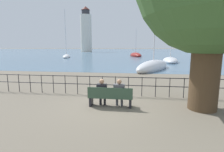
{
  "coord_description": "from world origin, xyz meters",
  "views": [
    {
      "loc": [
        1.09,
        -7.41,
        2.61
      ],
      "look_at": [
        0.0,
        0.5,
        1.29
      ],
      "focal_mm": 28.0,
      "sensor_mm": 36.0,
      "label": 1
    }
  ],
  "objects_px": {
    "seated_person_right": "(119,92)",
    "harbor_lighthouse": "(86,31)",
    "seated_person_left": "(102,91)",
    "park_bench": "(110,97)",
    "sailboat_2": "(170,60)",
    "sailboat_4": "(66,56)",
    "sailboat_0": "(153,67)",
    "sailboat_1": "(136,55)"
  },
  "relations": [
    {
      "from": "seated_person_right",
      "to": "harbor_lighthouse",
      "type": "distance_m",
      "value": 94.23
    },
    {
      "from": "harbor_lighthouse",
      "to": "seated_person_left",
      "type": "bearing_deg",
      "value": -73.55
    },
    {
      "from": "park_bench",
      "to": "harbor_lighthouse",
      "type": "distance_m",
      "value": 94.22
    },
    {
      "from": "sailboat_2",
      "to": "park_bench",
      "type": "bearing_deg",
      "value": -99.75
    },
    {
      "from": "park_bench",
      "to": "harbor_lighthouse",
      "type": "height_order",
      "value": "harbor_lighthouse"
    },
    {
      "from": "park_bench",
      "to": "sailboat_4",
      "type": "distance_m",
      "value": 38.94
    },
    {
      "from": "seated_person_right",
      "to": "sailboat_2",
      "type": "height_order",
      "value": "sailboat_2"
    },
    {
      "from": "park_bench",
      "to": "sailboat_0",
      "type": "relative_size",
      "value": 0.16
    },
    {
      "from": "sailboat_2",
      "to": "harbor_lighthouse",
      "type": "xyz_separation_m",
      "value": [
        -33.9,
        65.12,
        11.16
      ]
    },
    {
      "from": "sailboat_1",
      "to": "harbor_lighthouse",
      "type": "xyz_separation_m",
      "value": [
        -27.78,
        45.82,
        11.15
      ]
    },
    {
      "from": "park_bench",
      "to": "sailboat_4",
      "type": "height_order",
      "value": "sailboat_4"
    },
    {
      "from": "seated_person_right",
      "to": "sailboat_0",
      "type": "relative_size",
      "value": 0.1
    },
    {
      "from": "sailboat_0",
      "to": "seated_person_left",
      "type": "bearing_deg",
      "value": -80.08
    },
    {
      "from": "seated_person_left",
      "to": "sailboat_1",
      "type": "distance_m",
      "value": 43.77
    },
    {
      "from": "park_bench",
      "to": "seated_person_right",
      "type": "relative_size",
      "value": 1.57
    },
    {
      "from": "seated_person_left",
      "to": "sailboat_4",
      "type": "height_order",
      "value": "sailboat_4"
    },
    {
      "from": "harbor_lighthouse",
      "to": "sailboat_2",
      "type": "bearing_deg",
      "value": -62.5
    },
    {
      "from": "sailboat_0",
      "to": "sailboat_2",
      "type": "distance_m",
      "value": 11.57
    },
    {
      "from": "seated_person_left",
      "to": "park_bench",
      "type": "bearing_deg",
      "value": -11.39
    },
    {
      "from": "seated_person_right",
      "to": "harbor_lighthouse",
      "type": "bearing_deg",
      "value": 106.9
    },
    {
      "from": "seated_person_right",
      "to": "harbor_lighthouse",
      "type": "height_order",
      "value": "harbor_lighthouse"
    },
    {
      "from": "seated_person_right",
      "to": "sailboat_1",
      "type": "bearing_deg",
      "value": 89.25
    },
    {
      "from": "sailboat_1",
      "to": "sailboat_4",
      "type": "xyz_separation_m",
      "value": [
        -17.44,
        -8.54,
        -0.01
      ]
    },
    {
      "from": "park_bench",
      "to": "sailboat_0",
      "type": "distance_m",
      "value": 13.99
    },
    {
      "from": "sailboat_0",
      "to": "harbor_lighthouse",
      "type": "distance_m",
      "value": 82.44
    },
    {
      "from": "seated_person_left",
      "to": "sailboat_0",
      "type": "xyz_separation_m",
      "value": [
        3.51,
        13.56,
        -0.32
      ]
    },
    {
      "from": "sailboat_0",
      "to": "sailboat_4",
      "type": "relative_size",
      "value": 0.98
    },
    {
      "from": "seated_person_left",
      "to": "sailboat_2",
      "type": "distance_m",
      "value": 25.55
    },
    {
      "from": "seated_person_left",
      "to": "seated_person_right",
      "type": "height_order",
      "value": "seated_person_right"
    },
    {
      "from": "seated_person_left",
      "to": "sailboat_0",
      "type": "height_order",
      "value": "sailboat_0"
    },
    {
      "from": "seated_person_right",
      "to": "sailboat_0",
      "type": "distance_m",
      "value": 13.84
    },
    {
      "from": "seated_person_right",
      "to": "sailboat_1",
      "type": "xyz_separation_m",
      "value": [
        0.57,
        43.75,
        -0.35
      ]
    },
    {
      "from": "sailboat_1",
      "to": "seated_person_left",
      "type": "bearing_deg",
      "value": -106.98
    },
    {
      "from": "sailboat_4",
      "to": "sailboat_2",
      "type": "bearing_deg",
      "value": -41.01
    },
    {
      "from": "sailboat_2",
      "to": "harbor_lighthouse",
      "type": "bearing_deg",
      "value": 123.84
    },
    {
      "from": "park_bench",
      "to": "sailboat_2",
      "type": "height_order",
      "value": "sailboat_2"
    },
    {
      "from": "sailboat_2",
      "to": "sailboat_4",
      "type": "relative_size",
      "value": 1.06
    },
    {
      "from": "seated_person_right",
      "to": "park_bench",
      "type": "bearing_deg",
      "value": -168.83
    },
    {
      "from": "sailboat_2",
      "to": "seated_person_right",
      "type": "bearing_deg",
      "value": -98.96
    },
    {
      "from": "seated_person_left",
      "to": "sailboat_0",
      "type": "bearing_deg",
      "value": 75.5
    },
    {
      "from": "seated_person_left",
      "to": "harbor_lighthouse",
      "type": "height_order",
      "value": "harbor_lighthouse"
    },
    {
      "from": "sailboat_4",
      "to": "seated_person_right",
      "type": "bearing_deg",
      "value": -80.85
    }
  ]
}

